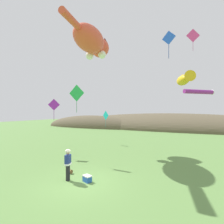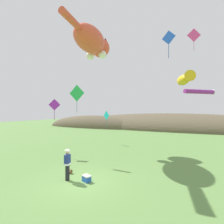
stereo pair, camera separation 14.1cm
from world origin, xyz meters
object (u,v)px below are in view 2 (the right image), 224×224
Objects in this scene: kite_spool at (70,171)px; kite_diamond_pink at (194,35)px; kite_diamond_violet at (54,105)px; kite_diamond_green at (77,93)px; kite_giant_cat at (92,42)px; kite_diamond_blue at (169,38)px; kite_tube_streamer at (200,92)px; kite_diamond_teal at (106,116)px; picnic_cooler at (87,178)px; kite_fish_windsock at (184,79)px; festival_attendant at (67,164)px.

kite_spool is 17.45m from kite_diamond_pink.
kite_diamond_green is (2.97, -0.53, 0.88)m from kite_diamond_violet.
kite_giant_cat is 8.44m from kite_diamond_blue.
kite_tube_streamer is 10.23m from kite_diamond_green.
kite_diamond_violet is (-10.10, 0.07, -4.23)m from kite_diamond_blue.
kite_giant_cat is 4.25× the size of kite_diamond_teal.
picnic_cooler is 0.07× the size of kite_giant_cat.
kite_giant_cat is 3.18× the size of kite_fish_windsock.
kite_giant_cat is at bearing 170.96° from kite_fish_windsock.
kite_giant_cat reaches higher than kite_tube_streamer.
kite_diamond_blue is 8.52m from kite_diamond_pink.
kite_fish_windsock is 11.17m from kite_diamond_violet.
kite_diamond_teal is 12.86m from kite_diamond_pink.
kite_giant_cat is 3.63× the size of kite_tube_streamer.
kite_fish_windsock reaches higher than kite_tube_streamer.
kite_diamond_violet is at bearing -145.69° from kite_diamond_pink.
kite_fish_windsock is at bearing 43.41° from festival_attendant.
kite_diamond_green reaches higher than kite_spool.
picnic_cooler is at bearing -31.70° from kite_diamond_violet.
kite_diamond_green is (-7.13, -0.46, -3.35)m from kite_diamond_blue.
kite_spool is 1.78m from picnic_cooler.
kite_diamond_pink reaches higher than kite_diamond_teal.
kite_tube_streamer is at bearing -14.32° from kite_diamond_teal.
kite_diamond_pink is (9.78, 0.78, 8.33)m from kite_diamond_teal.
kite_diamond_green is at bearing -151.26° from kite_tube_streamer.
kite_diamond_green is (-3.26, 3.32, 5.25)m from picnic_cooler.
kite_giant_cat reaches higher than festival_attendant.
kite_diamond_green is at bearing -80.05° from kite_diamond_teal.
kite_fish_windsock is at bearing 6.91° from kite_diamond_violet.
festival_attendant is 7.54m from kite_diamond_violet.
kite_diamond_blue is (3.87, 3.77, 8.60)m from picnic_cooler.
kite_diamond_pink is at bearing 58.13° from kite_spool.
kite_diamond_teal reaches higher than kite_spool.
kite_diamond_pink reaches higher than kite_diamond_violet.
kite_giant_cat is 7.24m from kite_diamond_violet.
kite_diamond_pink is at bearing 65.96° from picnic_cooler.
picnic_cooler is at bearing -45.51° from kite_diamond_green.
kite_fish_windsock reaches higher than kite_diamond_teal.
picnic_cooler is 0.28× the size of kite_diamond_teal.
kite_giant_cat is at bearing 100.04° from kite_diamond_green.
kite_spool is 0.14× the size of kite_diamond_blue.
kite_diamond_pink reaches higher than kite_tube_streamer.
kite_fish_windsock reaches higher than picnic_cooler.
kite_diamond_green is at bearing 134.49° from picnic_cooler.
kite_spool is at bearing -59.67° from kite_diamond_green.
kite_diamond_pink is (-0.52, 3.41, 6.16)m from kite_tube_streamer.
kite_diamond_violet is (-2.40, -2.69, -6.28)m from kite_giant_cat.
kite_diamond_blue reaches higher than kite_diamond_teal.
kite_giant_cat is 4.48× the size of kite_diamond_violet.
kite_diamond_violet is 0.86× the size of kite_diamond_pink.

